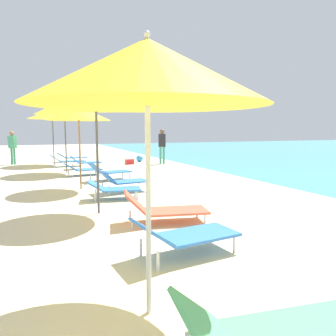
% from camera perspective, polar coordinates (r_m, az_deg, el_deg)
% --- Properties ---
extents(umbrella_second, '(2.14, 2.14, 2.59)m').
position_cam_1_polar(umbrella_second, '(2.91, -3.73, 16.69)').
color(umbrella_second, silver).
rests_on(umbrella_second, ground).
extents(lounger_second_shoreside, '(1.54, 0.77, 0.57)m').
position_cam_1_polar(lounger_second_shoreside, '(4.51, 3.05, -11.75)').
color(lounger_second_shoreside, blue).
rests_on(lounger_second_shoreside, ground).
extents(lounger_second_inland, '(1.58, 0.87, 0.62)m').
position_cam_1_polar(lounger_second_inland, '(2.60, 19.40, -26.57)').
color(lounger_second_inland, '#4CA572').
rests_on(lounger_second_inland, ground).
extents(umbrella_third, '(1.89, 1.89, 2.71)m').
position_cam_1_polar(umbrella_third, '(6.72, -12.81, 12.23)').
color(umbrella_third, '#4C4C51').
rests_on(umbrella_third, ground).
extents(lounger_third_shoreside, '(1.38, 0.83, 0.50)m').
position_cam_1_polar(lounger_third_shoreside, '(8.13, -9.64, -3.59)').
color(lounger_third_shoreside, blue).
rests_on(lounger_third_shoreside, ground).
extents(lounger_third_inland, '(1.66, 0.95, 0.61)m').
position_cam_1_polar(lounger_third_inland, '(6.03, -0.75, -7.26)').
color(lounger_third_inland, '#D8593F').
rests_on(lounger_third_inland, ground).
extents(umbrella_fourth, '(1.84, 1.84, 2.48)m').
position_cam_1_polar(umbrella_fourth, '(9.65, -15.73, 9.39)').
color(umbrella_fourth, olive).
rests_on(umbrella_fourth, ground).
extents(lounger_fourth_shoreside, '(1.52, 0.91, 0.65)m').
position_cam_1_polar(lounger_fourth_shoreside, '(11.17, -10.54, -0.51)').
color(lounger_fourth_shoreside, blue).
rests_on(lounger_fourth_shoreside, ground).
extents(lounger_fourth_inland, '(1.39, 0.77, 0.64)m').
position_cam_1_polar(lounger_fourth_inland, '(9.01, -8.02, -2.20)').
color(lounger_fourth_inland, blue).
rests_on(lounger_fourth_inland, ground).
extents(umbrella_fifth, '(2.32, 2.32, 2.98)m').
position_cam_1_polar(umbrella_fifth, '(13.55, -18.08, 10.29)').
color(umbrella_fifth, '#4C4C51').
rests_on(umbrella_fifth, ground).
extents(lounger_fifth_shoreside, '(1.35, 0.65, 0.62)m').
position_cam_1_polar(lounger_fifth_shoreside, '(14.74, -14.68, 1.12)').
color(lounger_fifth_shoreside, blue).
rests_on(lounger_fifth_shoreside, ground).
extents(lounger_fifth_inland, '(1.40, 0.84, 0.48)m').
position_cam_1_polar(lounger_fifth_inland, '(12.62, -14.99, -0.13)').
color(lounger_fifth_inland, blue).
rests_on(lounger_fifth_inland, ground).
extents(umbrella_farthest, '(2.37, 2.37, 2.76)m').
position_cam_1_polar(umbrella_farthest, '(16.91, -20.04, 8.98)').
color(umbrella_farthest, '#4C4C51').
rests_on(umbrella_farthest, ground).
extents(lounger_farthest_shoreside, '(1.63, 0.82, 0.51)m').
position_cam_1_polar(lounger_farthest_shoreside, '(18.22, -16.87, 1.90)').
color(lounger_farthest_shoreside, blue).
rests_on(lounger_farthest_shoreside, ground).
extents(lounger_farthest_inland, '(1.56, 0.67, 0.56)m').
position_cam_1_polar(lounger_farthest_inland, '(15.91, -17.59, 1.31)').
color(lounger_farthest_inland, blue).
rests_on(lounger_farthest_inland, ground).
extents(person_walking_near, '(0.42, 0.40, 1.68)m').
position_cam_1_polar(person_walking_near, '(17.73, -26.10, 3.83)').
color(person_walking_near, '#3F9972').
rests_on(person_walking_near, ground).
extents(person_walking_far, '(0.42, 0.34, 1.78)m').
position_cam_1_polar(person_walking_far, '(16.22, -1.07, 4.57)').
color(person_walking_far, '#3F9972').
rests_on(person_walking_far, ground).
extents(beach_ball, '(0.37, 0.37, 0.37)m').
position_cam_1_polar(beach_ball, '(17.36, -5.11, 1.70)').
color(beach_ball, '#338CD8').
rests_on(beach_ball, ground).
extents(cooler_box, '(0.43, 0.36, 0.31)m').
position_cam_1_polar(cooler_box, '(16.30, -6.93, 1.22)').
color(cooler_box, red).
rests_on(cooler_box, ground).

